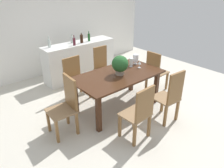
# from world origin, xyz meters

# --- Properties ---
(ground_plane) EXTENTS (7.04, 7.04, 0.00)m
(ground_plane) POSITION_xyz_m (0.00, 0.00, 0.00)
(ground_plane) COLOR beige
(back_wall) EXTENTS (6.40, 0.10, 2.60)m
(back_wall) POSITION_xyz_m (0.00, 2.60, 1.30)
(back_wall) COLOR white
(back_wall) RESTS_ON ground
(dining_table) EXTENTS (1.80, 0.99, 0.77)m
(dining_table) POSITION_xyz_m (0.00, -0.11, 0.66)
(dining_table) COLOR #422616
(dining_table) RESTS_ON ground
(chair_far_left) EXTENTS (0.48, 0.46, 0.93)m
(chair_far_left) POSITION_xyz_m (-0.41, 0.88, 0.52)
(chair_far_left) COLOR brown
(chair_far_left) RESTS_ON ground
(chair_near_left) EXTENTS (0.47, 0.43, 1.00)m
(chair_near_left) POSITION_xyz_m (-0.40, -1.09, 0.55)
(chair_near_left) COLOR brown
(chair_near_left) RESTS_ON ground
(chair_head_end) EXTENTS (0.47, 0.48, 1.04)m
(chair_head_end) POSITION_xyz_m (-1.19, -0.11, 0.57)
(chair_head_end) COLOR brown
(chair_head_end) RESTS_ON ground
(chair_far_right) EXTENTS (0.42, 0.49, 1.01)m
(chair_far_right) POSITION_xyz_m (0.41, 0.89, 0.55)
(chair_far_right) COLOR brown
(chair_far_right) RESTS_ON ground
(chair_foot_end) EXTENTS (0.46, 0.42, 0.99)m
(chair_foot_end) POSITION_xyz_m (1.19, -0.11, 0.54)
(chair_foot_end) COLOR brown
(chair_foot_end) RESTS_ON ground
(chair_near_right) EXTENTS (0.44, 0.47, 1.05)m
(chair_near_right) POSITION_xyz_m (0.40, -1.10, 0.57)
(chair_near_right) COLOR brown
(chair_near_right) RESTS_ON ground
(flower_centerpiece) EXTENTS (0.33, 0.33, 0.39)m
(flower_centerpiece) POSITION_xyz_m (0.03, -0.13, 0.98)
(flower_centerpiece) COLOR gray
(flower_centerpiece) RESTS_ON dining_table
(crystal_vase_left) EXTENTS (0.08, 0.08, 0.19)m
(crystal_vase_left) POSITION_xyz_m (0.49, 0.01, 0.88)
(crystal_vase_left) COLOR silver
(crystal_vase_left) RESTS_ON dining_table
(crystal_vase_center_near) EXTENTS (0.12, 0.12, 0.22)m
(crystal_vase_center_near) POSITION_xyz_m (0.69, 0.07, 0.90)
(crystal_vase_center_near) COLOR silver
(crystal_vase_center_near) RESTS_ON dining_table
(wine_glass) EXTENTS (0.07, 0.07, 0.15)m
(wine_glass) POSITION_xyz_m (0.59, -0.14, 0.87)
(wine_glass) COLOR silver
(wine_glass) RESTS_ON dining_table
(kitchen_counter) EXTENTS (1.99, 0.51, 0.97)m
(kitchen_counter) POSITION_xyz_m (0.29, 1.76, 0.48)
(kitchen_counter) COLOR silver
(kitchen_counter) RESTS_ON ground
(wine_bottle_tall) EXTENTS (0.07, 0.07, 0.25)m
(wine_bottle_tall) POSITION_xyz_m (0.08, 1.62, 1.06)
(wine_bottle_tall) COLOR #511E28
(wine_bottle_tall) RESTS_ON kitchen_counter
(wine_bottle_dark) EXTENTS (0.07, 0.07, 0.27)m
(wine_bottle_dark) POSITION_xyz_m (-0.47, 1.86, 1.08)
(wine_bottle_dark) COLOR #B2BFB7
(wine_bottle_dark) RESTS_ON kitchen_counter
(wine_bottle_clear) EXTENTS (0.08, 0.08, 0.22)m
(wine_bottle_clear) POSITION_xyz_m (0.16, 1.86, 1.06)
(wine_bottle_clear) COLOR #B2BFB7
(wine_bottle_clear) RESTS_ON kitchen_counter
(wine_bottle_green) EXTENTS (0.06, 0.06, 0.26)m
(wine_bottle_green) POSITION_xyz_m (0.60, 1.71, 1.07)
(wine_bottle_green) COLOR #194C1E
(wine_bottle_green) RESTS_ON kitchen_counter
(wine_bottle_amber) EXTENTS (0.08, 0.08, 0.26)m
(wine_bottle_amber) POSITION_xyz_m (0.35, 1.69, 1.08)
(wine_bottle_amber) COLOR black
(wine_bottle_amber) RESTS_ON kitchen_counter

